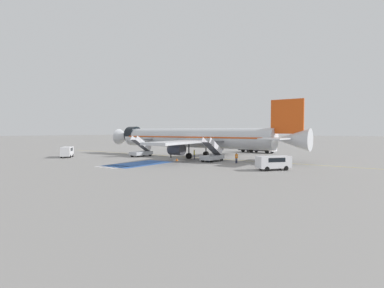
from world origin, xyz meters
name	(u,v)px	position (x,y,z in m)	size (l,w,h in m)	color
ground_plane	(192,157)	(0.00, 0.00, 0.00)	(600.00, 600.00, 0.00)	gray
apron_leadline_yellow	(191,157)	(-0.38, 0.08, 0.00)	(0.20, 78.68, 0.01)	gold
apron_stand_patch_blue	(140,164)	(-0.38, -14.51, 0.00)	(5.84, 11.29, 0.01)	#2856A8
apron_walkway_bar_0	(105,166)	(-2.78, -19.57, 0.00)	(0.44, 3.60, 0.01)	silver
apron_walkway_bar_1	(110,166)	(-1.58, -19.57, 0.00)	(0.44, 3.60, 0.01)	silver
apron_walkway_bar_2	(115,167)	(-0.38, -19.57, 0.00)	(0.44, 3.60, 0.01)	silver
apron_walkway_bar_3	(121,167)	(0.82, -19.57, 0.00)	(0.44, 3.60, 0.01)	silver
airliner	(193,138)	(0.22, 0.08, 3.89)	(44.69, 32.60, 10.51)	silver
boarding_stairs_forward	(141,151)	(-9.97, -4.27, 1.04)	(2.25, 5.25, 4.37)	#ADB2BA
boarding_stairs_aft	(212,156)	(7.37, -4.47, 1.02)	(2.25, 5.25, 4.26)	#ADB2BA
fuel_tanker	(257,146)	(5.58, 19.77, 1.67)	(9.73, 3.87, 3.33)	#38383D
service_van_0	(67,151)	(-20.75, -14.34, 1.26)	(4.45, 4.35, 2.11)	silver
service_van_1	(273,162)	(20.21, -9.88, 1.16)	(4.32, 4.69, 1.91)	silver
ground_crew_0	(194,154)	(2.72, -3.29, 1.06)	(0.44, 0.48, 1.83)	#191E38
ground_crew_1	(236,157)	(12.31, -5.07, 1.01)	(0.48, 0.45, 1.75)	#191E38
ground_crew_2	(171,153)	(-2.90, -3.26, 1.01)	(0.49, 0.40, 1.75)	#2D2D33
traffic_cone_0	(177,159)	(1.59, -7.15, 0.30)	(0.55, 0.55, 0.61)	orange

